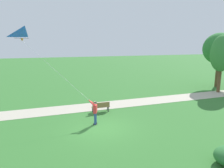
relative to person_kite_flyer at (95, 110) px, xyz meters
The scene contains 7 objects.
ground_plane 1.34m from the person_kite_flyer, 23.22° to the left, with size 120.00×120.00×0.00m, color #33702D.
walkway_path 5.01m from the person_kite_flyer, 151.62° to the left, with size 2.40×32.00×0.02m, color #B7AD99.
person_kite_flyer is the anchor object (origin of this frame).
flying_kite 7.31m from the person_kite_flyer, 112.40° to the right, with size 2.67×4.89×5.21m.
park_bench_near_walkway 2.76m from the person_kite_flyer, 159.31° to the left, with size 0.55×1.53×0.88m.
tree_treeline_right 17.07m from the person_kite_flyer, 110.94° to the left, with size 2.40×2.53×6.54m.
tree_behind_path 19.91m from the person_kite_flyer, 116.16° to the left, with size 3.75×4.22×6.84m.
Camera 1 is at (14.29, -3.03, 6.19)m, focal length 35.47 mm.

